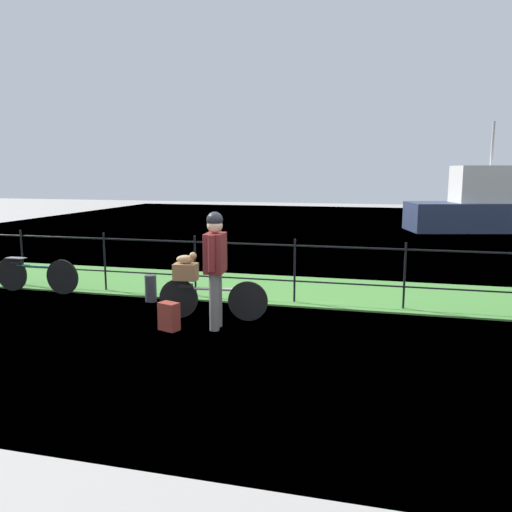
# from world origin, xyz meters

# --- Properties ---
(ground_plane) EXTENTS (60.00, 60.00, 0.00)m
(ground_plane) POSITION_xyz_m (0.00, 0.00, 0.00)
(ground_plane) COLOR #9E9993
(grass_strip) EXTENTS (27.00, 2.40, 0.03)m
(grass_strip) POSITION_xyz_m (0.00, 2.88, 0.01)
(grass_strip) COLOR #478438
(grass_strip) RESTS_ON ground
(harbor_water) EXTENTS (30.00, 30.00, 0.00)m
(harbor_water) POSITION_xyz_m (0.00, 11.68, 0.00)
(harbor_water) COLOR #60849E
(harbor_water) RESTS_ON ground
(iron_fence) EXTENTS (18.04, 0.04, 1.11)m
(iron_fence) POSITION_xyz_m (-0.00, 1.96, 0.64)
(iron_fence) COLOR black
(iron_fence) RESTS_ON ground
(bicycle_main) EXTENTS (1.68, 0.25, 0.61)m
(bicycle_main) POSITION_xyz_m (-1.05, 0.69, 0.32)
(bicycle_main) COLOR black
(bicycle_main) RESTS_ON ground
(wooden_crate) EXTENTS (0.38, 0.27, 0.25)m
(wooden_crate) POSITION_xyz_m (-1.45, 0.65, 0.73)
(wooden_crate) COLOR olive
(wooden_crate) RESTS_ON bicycle_main
(terrier_dog) EXTENTS (0.32, 0.17, 0.18)m
(terrier_dog) POSITION_xyz_m (-1.42, 0.65, 0.93)
(terrier_dog) COLOR tan
(terrier_dog) RESTS_ON wooden_crate
(cyclist_person) EXTENTS (0.30, 0.54, 1.68)m
(cyclist_person) POSITION_xyz_m (-0.84, 0.26, 1.00)
(cyclist_person) COLOR slate
(cyclist_person) RESTS_ON ground
(backpack_on_paving) EXTENTS (0.33, 0.27, 0.40)m
(backpack_on_paving) POSITION_xyz_m (-1.46, 0.01, 0.20)
(backpack_on_paving) COLOR maroon
(backpack_on_paving) RESTS_ON ground
(mooring_bollard) EXTENTS (0.20, 0.20, 0.47)m
(mooring_bollard) POSITION_xyz_m (-2.43, 1.46, 0.23)
(mooring_bollard) COLOR #38383D
(mooring_bollard) RESTS_ON ground
(bicycle_parked) EXTENTS (1.73, 0.16, 0.64)m
(bicycle_parked) POSITION_xyz_m (-4.81, 1.56, 0.34)
(bicycle_parked) COLOR black
(bicycle_parked) RESTS_ON ground
(moored_boat_near) EXTENTS (6.15, 3.35, 4.04)m
(moored_boat_near) POSITION_xyz_m (5.09, 14.49, 0.88)
(moored_boat_near) COLOR #2D3856
(moored_boat_near) RESTS_ON ground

